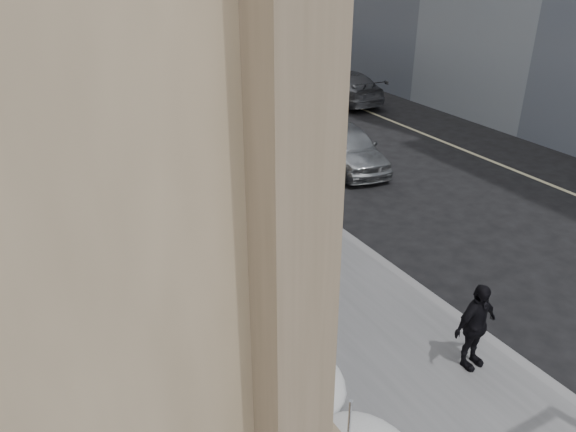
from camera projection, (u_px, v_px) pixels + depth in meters
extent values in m
plane|color=black|center=(363.00, 369.00, 10.46)|extent=(140.00, 140.00, 0.00)
cube|color=#58585B|center=(180.00, 183.00, 18.23)|extent=(5.00, 80.00, 0.12)
cube|color=slate|center=(253.00, 168.00, 19.39)|extent=(0.24, 80.00, 0.12)
cube|color=#BFB78C|center=(426.00, 135.00, 22.88)|extent=(0.15, 70.00, 0.01)
cube|color=#76654C|center=(54.00, 108.00, 24.87)|extent=(1.10, 44.00, 0.90)
cylinder|color=silver|center=(61.00, 86.00, 24.67)|extent=(0.06, 42.00, 0.06)
cube|color=black|center=(55.00, 52.00, 17.63)|extent=(0.20, 2.20, 4.50)
cube|color=#76654C|center=(519.00, 72.00, 24.19)|extent=(2.00, 80.00, 4.00)
cylinder|color=#2D2D30|center=(209.00, 34.00, 20.88)|extent=(0.18, 0.18, 8.00)
cylinder|color=#2D2D30|center=(150.00, 33.00, 27.61)|extent=(0.20, 0.20, 6.00)
ellipsoid|color=white|center=(296.00, 377.00, 9.62)|extent=(1.50, 2.10, 0.68)
ellipsoid|color=white|center=(210.00, 268.00, 12.75)|extent=(1.60, 2.20, 0.72)
ellipsoid|color=white|center=(153.00, 205.00, 15.84)|extent=(1.40, 2.00, 0.64)
ellipsoid|color=white|center=(121.00, 159.00, 19.00)|extent=(1.70, 2.30, 0.76)
ellipsoid|color=white|center=(92.00, 129.00, 22.10)|extent=(1.50, 2.10, 0.66)
imported|color=#4C2A16|center=(243.00, 282.00, 10.79)|extent=(1.52, 2.83, 2.29)
imported|color=black|center=(238.00, 243.00, 10.55)|extent=(0.67, 0.48, 1.72)
imported|color=#412312|center=(261.00, 204.00, 14.03)|extent=(2.17, 2.34, 2.22)
imported|color=black|center=(258.00, 173.00, 13.79)|extent=(0.96, 0.81, 1.72)
imported|color=black|center=(475.00, 326.00, 10.02)|extent=(1.04, 0.49, 1.73)
imported|color=#A2A6AA|center=(348.00, 147.00, 19.40)|extent=(2.51, 4.50, 1.45)
imported|color=#56575D|center=(343.00, 86.00, 27.24)|extent=(2.52, 5.27, 1.48)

